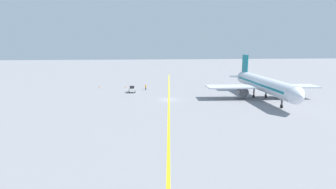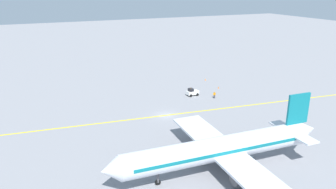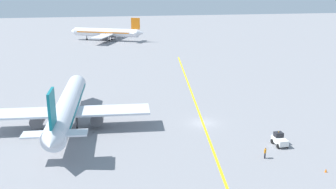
# 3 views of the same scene
# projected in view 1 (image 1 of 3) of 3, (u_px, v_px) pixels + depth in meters

# --- Properties ---
(ground_plane) EXTENTS (400.00, 400.00, 0.00)m
(ground_plane) POSITION_uv_depth(u_px,v_px,m) (169.00, 100.00, 65.08)
(ground_plane) COLOR gray
(apron_yellow_centreline) EXTENTS (13.92, 119.28, 0.01)m
(apron_yellow_centreline) POSITION_uv_depth(u_px,v_px,m) (169.00, 100.00, 65.08)
(apron_yellow_centreline) COLOR yellow
(apron_yellow_centreline) RESTS_ON ground
(airplane_at_gate) EXTENTS (28.22, 35.52, 10.60)m
(airplane_at_gate) POSITION_uv_depth(u_px,v_px,m) (263.00, 84.00, 65.43)
(airplane_at_gate) COLOR silver
(airplane_at_gate) RESTS_ON ground
(baggage_tug_white) EXTENTS (1.89, 3.08, 2.11)m
(baggage_tug_white) POSITION_uv_depth(u_px,v_px,m) (132.00, 89.00, 75.00)
(baggage_tug_white) COLOR white
(baggage_tug_white) RESTS_ON ground
(ground_crew_worker) EXTENTS (0.41, 0.47, 1.68)m
(ground_crew_worker) POSITION_uv_depth(u_px,v_px,m) (146.00, 87.00, 79.36)
(ground_crew_worker) COLOR #23232D
(ground_crew_worker) RESTS_ON ground
(traffic_cone_near_nose) EXTENTS (0.32, 0.32, 0.55)m
(traffic_cone_near_nose) POSITION_uv_depth(u_px,v_px,m) (99.00, 87.00, 83.85)
(traffic_cone_near_nose) COLOR orange
(traffic_cone_near_nose) RESTS_ON ground
(traffic_cone_mid_apron) EXTENTS (0.32, 0.32, 0.55)m
(traffic_cone_mid_apron) POSITION_uv_depth(u_px,v_px,m) (125.00, 87.00, 83.99)
(traffic_cone_mid_apron) COLOR orange
(traffic_cone_mid_apron) RESTS_ON ground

